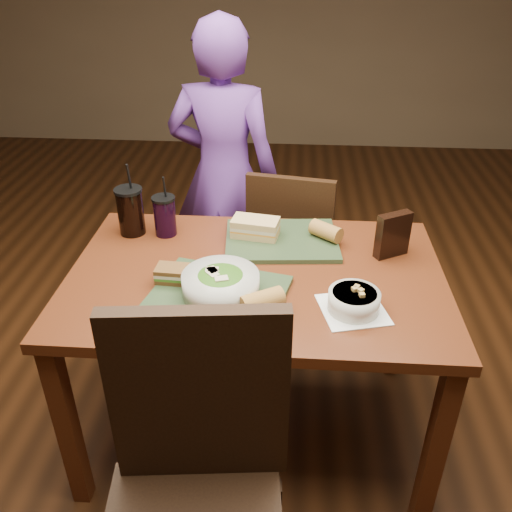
{
  "coord_description": "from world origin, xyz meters",
  "views": [
    {
      "loc": [
        0.11,
        -1.57,
        1.77
      ],
      "look_at": [
        0.0,
        0.0,
        0.82
      ],
      "focal_mm": 38.0,
      "sensor_mm": 36.0,
      "label": 1
    }
  ],
  "objects_px": {
    "sandwich_near": "(173,274)",
    "chip_bag": "(393,235)",
    "chair_near": "(196,485)",
    "tray_near": "(219,294)",
    "chair_far": "(288,248)",
    "salad_bowl": "(221,283)",
    "cup_cola": "(131,211)",
    "cup_berry": "(165,216)",
    "dining_table": "(256,295)",
    "baguette_far": "(326,231)",
    "baguette_near": "(262,301)",
    "sandwich_far": "(255,227)",
    "diner": "(224,176)",
    "soup_bowl": "(354,301)",
    "tray_far": "(282,240)"
  },
  "relations": [
    {
      "from": "sandwich_far",
      "to": "cup_berry",
      "type": "distance_m",
      "value": 0.35
    },
    {
      "from": "dining_table",
      "to": "sandwich_far",
      "type": "distance_m",
      "value": 0.28
    },
    {
      "from": "tray_far",
      "to": "chip_bag",
      "type": "distance_m",
      "value": 0.41
    },
    {
      "from": "sandwich_far",
      "to": "chip_bag",
      "type": "xyz_separation_m",
      "value": [
        0.5,
        -0.08,
        0.03
      ]
    },
    {
      "from": "sandwich_near",
      "to": "chip_bag",
      "type": "relative_size",
      "value": 0.68
    },
    {
      "from": "tray_near",
      "to": "soup_bowl",
      "type": "distance_m",
      "value": 0.43
    },
    {
      "from": "baguette_far",
      "to": "dining_table",
      "type": "bearing_deg",
      "value": -136.17
    },
    {
      "from": "chair_far",
      "to": "tray_near",
      "type": "distance_m",
      "value": 0.85
    },
    {
      "from": "soup_bowl",
      "to": "baguette_near",
      "type": "bearing_deg",
      "value": -170.84
    },
    {
      "from": "cup_berry",
      "to": "salad_bowl",
      "type": "bearing_deg",
      "value": -57.11
    },
    {
      "from": "cup_cola",
      "to": "cup_berry",
      "type": "relative_size",
      "value": 1.19
    },
    {
      "from": "diner",
      "to": "sandwich_near",
      "type": "distance_m",
      "value": 0.97
    },
    {
      "from": "chair_near",
      "to": "cup_cola",
      "type": "xyz_separation_m",
      "value": [
        -0.41,
        0.98,
        0.27
      ]
    },
    {
      "from": "salad_bowl",
      "to": "sandwich_far",
      "type": "xyz_separation_m",
      "value": [
        0.08,
        0.4,
        -0.01
      ]
    },
    {
      "from": "tray_near",
      "to": "baguette_near",
      "type": "distance_m",
      "value": 0.18
    },
    {
      "from": "sandwich_near",
      "to": "cup_berry",
      "type": "relative_size",
      "value": 0.47
    },
    {
      "from": "dining_table",
      "to": "diner",
      "type": "distance_m",
      "value": 0.91
    },
    {
      "from": "chair_near",
      "to": "diner",
      "type": "xyz_separation_m",
      "value": [
        -0.12,
        1.6,
        0.17
      ]
    },
    {
      "from": "chair_near",
      "to": "sandwich_far",
      "type": "height_order",
      "value": "chair_near"
    },
    {
      "from": "chair_far",
      "to": "tray_near",
      "type": "height_order",
      "value": "chair_far"
    },
    {
      "from": "soup_bowl",
      "to": "cup_cola",
      "type": "height_order",
      "value": "cup_cola"
    },
    {
      "from": "cup_cola",
      "to": "chip_bag",
      "type": "height_order",
      "value": "cup_cola"
    },
    {
      "from": "dining_table",
      "to": "baguette_far",
      "type": "bearing_deg",
      "value": 43.83
    },
    {
      "from": "tray_near",
      "to": "baguette_far",
      "type": "distance_m",
      "value": 0.53
    },
    {
      "from": "chair_near",
      "to": "tray_near",
      "type": "height_order",
      "value": "chair_near"
    },
    {
      "from": "dining_table",
      "to": "cup_cola",
      "type": "height_order",
      "value": "cup_cola"
    },
    {
      "from": "tray_near",
      "to": "baguette_far",
      "type": "height_order",
      "value": "baguette_far"
    },
    {
      "from": "dining_table",
      "to": "diner",
      "type": "xyz_separation_m",
      "value": [
        -0.22,
        0.88,
        0.08
      ]
    },
    {
      "from": "cup_berry",
      "to": "baguette_near",
      "type": "bearing_deg",
      "value": -50.72
    },
    {
      "from": "chair_near",
      "to": "sandwich_far",
      "type": "xyz_separation_m",
      "value": [
        0.08,
        0.96,
        0.23
      ]
    },
    {
      "from": "salad_bowl",
      "to": "cup_cola",
      "type": "bearing_deg",
      "value": 133.89
    },
    {
      "from": "soup_bowl",
      "to": "chair_far",
      "type": "bearing_deg",
      "value": 104.38
    },
    {
      "from": "tray_far",
      "to": "dining_table",
      "type": "bearing_deg",
      "value": -109.8
    },
    {
      "from": "tray_near",
      "to": "sandwich_far",
      "type": "xyz_separation_m",
      "value": [
        0.09,
        0.38,
        0.04
      ]
    },
    {
      "from": "tray_far",
      "to": "baguette_far",
      "type": "xyz_separation_m",
      "value": [
        0.17,
        0.01,
        0.04
      ]
    },
    {
      "from": "tray_near",
      "to": "chip_bag",
      "type": "distance_m",
      "value": 0.67
    },
    {
      "from": "chair_near",
      "to": "cup_cola",
      "type": "bearing_deg",
      "value": 112.45
    },
    {
      "from": "tray_far",
      "to": "salad_bowl",
      "type": "distance_m",
      "value": 0.43
    },
    {
      "from": "dining_table",
      "to": "soup_bowl",
      "type": "distance_m",
      "value": 0.39
    },
    {
      "from": "chip_bag",
      "to": "sandwich_near",
      "type": "bearing_deg",
      "value": 169.34
    },
    {
      "from": "chair_far",
      "to": "baguette_near",
      "type": "distance_m",
      "value": 0.92
    },
    {
      "from": "cup_berry",
      "to": "chip_bag",
      "type": "bearing_deg",
      "value": -6.73
    },
    {
      "from": "baguette_far",
      "to": "tray_near",
      "type": "bearing_deg",
      "value": -133.18
    },
    {
      "from": "chair_far",
      "to": "salad_bowl",
      "type": "bearing_deg",
      "value": -104.82
    },
    {
      "from": "tray_near",
      "to": "sandwich_far",
      "type": "distance_m",
      "value": 0.4
    },
    {
      "from": "chair_far",
      "to": "diner",
      "type": "distance_m",
      "value": 0.48
    },
    {
      "from": "diner",
      "to": "salad_bowl",
      "type": "xyz_separation_m",
      "value": [
        0.12,
        -1.03,
        0.07
      ]
    },
    {
      "from": "soup_bowl",
      "to": "sandwich_near",
      "type": "distance_m",
      "value": 0.6
    },
    {
      "from": "dining_table",
      "to": "salad_bowl",
      "type": "height_order",
      "value": "salad_bowl"
    },
    {
      "from": "soup_bowl",
      "to": "chip_bag",
      "type": "relative_size",
      "value": 1.42
    }
  ]
}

